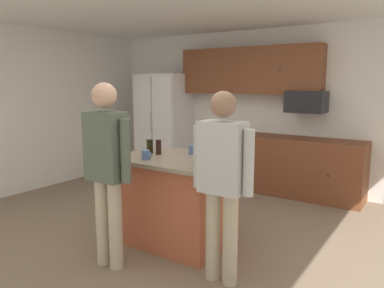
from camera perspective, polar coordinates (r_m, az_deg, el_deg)
floor at (r=4.23m, az=-2.54°, el=-14.85°), size 7.04×7.04×0.00m
back_wall at (r=6.34m, az=12.60°, el=5.23°), size 6.40×0.10×2.60m
side_wall_left at (r=6.32m, az=-26.76°, el=4.44°), size 0.10×5.60×2.60m
cabinet_run_upper at (r=6.31m, az=8.69°, el=11.01°), size 2.40×0.38×0.75m
cabinet_run_lower at (r=5.97m, az=16.56°, el=-3.44°), size 1.80×0.63×0.90m
refrigerator at (r=7.01m, az=-4.23°, el=2.89°), size 0.88×0.76×1.89m
microwave_over_range at (r=5.86m, az=17.08°, el=6.19°), size 0.56×0.40×0.32m
kitchen_island at (r=4.09m, az=-2.36°, el=-8.47°), size 1.25×0.93×0.95m
person_host_foreground at (r=3.51m, az=-12.90°, el=-2.81°), size 0.57×0.23×1.74m
person_guest_by_door at (r=3.17m, az=4.65°, el=-4.75°), size 0.57×0.22×1.67m
mug_ceramic_white at (r=3.88m, az=-7.06°, el=-1.65°), size 0.13×0.09×0.10m
tumbler_amber at (r=3.63m, az=0.85°, el=-2.05°), size 0.07×0.07×0.13m
glass_short_whisky at (r=4.13m, az=-5.14°, el=-0.46°), size 0.06×0.06×0.17m
glass_pilsner at (r=3.93m, az=3.18°, el=-0.93°), size 0.07×0.07×0.17m
glass_stout_tall at (r=4.21m, az=-6.47°, el=-0.35°), size 0.07×0.07×0.16m
mug_blue_stoneware at (r=4.12m, az=0.12°, el=-0.91°), size 0.13×0.09×0.10m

